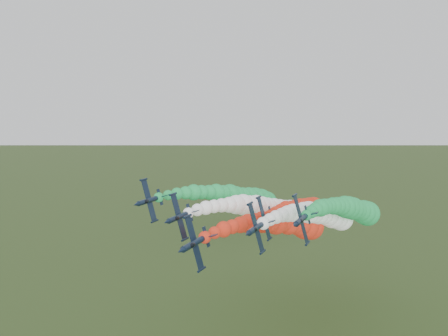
{
  "coord_description": "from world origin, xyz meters",
  "views": [
    {
      "loc": [
        38.85,
        -83.13,
        69.09
      ],
      "look_at": [
        -1.15,
        5.58,
        57.21
      ],
      "focal_mm": 35.0,
      "sensor_mm": 36.0,
      "label": 1
    }
  ],
  "objects_px": {
    "jet_inner_left": "(268,209)",
    "jet_outer_right": "(354,210)",
    "jet_lead": "(290,224)",
    "jet_trail": "(325,210)",
    "jet_inner_right": "(324,215)",
    "jet_outer_left": "(245,198)"
  },
  "relations": [
    {
      "from": "jet_outer_left",
      "to": "jet_trail",
      "type": "distance_m",
      "value": 29.3
    },
    {
      "from": "jet_inner_right",
      "to": "jet_trail",
      "type": "xyz_separation_m",
      "value": [
        -3.12,
        16.54,
        -1.88
      ]
    },
    {
      "from": "jet_inner_left",
      "to": "jet_outer_left",
      "type": "distance_m",
      "value": 12.87
    },
    {
      "from": "jet_outer_left",
      "to": "jet_outer_right",
      "type": "height_order",
      "value": "jet_outer_left"
    },
    {
      "from": "jet_lead",
      "to": "jet_inner_left",
      "type": "height_order",
      "value": "jet_inner_left"
    },
    {
      "from": "jet_inner_right",
      "to": "jet_outer_right",
      "type": "height_order",
      "value": "jet_outer_right"
    },
    {
      "from": "jet_inner_left",
      "to": "jet_trail",
      "type": "height_order",
      "value": "jet_inner_left"
    },
    {
      "from": "jet_outer_right",
      "to": "jet_inner_right",
      "type": "bearing_deg",
      "value": -149.37
    },
    {
      "from": "jet_lead",
      "to": "jet_trail",
      "type": "xyz_separation_m",
      "value": [
        4.83,
        28.45,
        -0.82
      ]
    },
    {
      "from": "jet_lead",
      "to": "jet_inner_right",
      "type": "xyz_separation_m",
      "value": [
        7.95,
        11.91,
        1.06
      ]
    },
    {
      "from": "jet_outer_left",
      "to": "jet_trail",
      "type": "relative_size",
      "value": 1.0
    },
    {
      "from": "jet_inner_left",
      "to": "jet_outer_right",
      "type": "distance_m",
      "value": 28.04
    },
    {
      "from": "jet_inner_right",
      "to": "jet_trail",
      "type": "height_order",
      "value": "jet_inner_right"
    },
    {
      "from": "jet_lead",
      "to": "jet_inner_right",
      "type": "bearing_deg",
      "value": 56.28
    },
    {
      "from": "jet_inner_left",
      "to": "jet_outer_left",
      "type": "bearing_deg",
      "value": 150.13
    },
    {
      "from": "jet_inner_right",
      "to": "jet_trail",
      "type": "distance_m",
      "value": 16.93
    },
    {
      "from": "jet_inner_left",
      "to": "jet_trail",
      "type": "relative_size",
      "value": 1.0
    },
    {
      "from": "jet_lead",
      "to": "jet_outer_right",
      "type": "distance_m",
      "value": 23.9
    },
    {
      "from": "jet_inner_right",
      "to": "jet_outer_left",
      "type": "relative_size",
      "value": 1.0
    },
    {
      "from": "jet_trail",
      "to": "jet_inner_right",
      "type": "bearing_deg",
      "value": -79.32
    },
    {
      "from": "jet_lead",
      "to": "jet_trail",
      "type": "height_order",
      "value": "jet_lead"
    },
    {
      "from": "jet_outer_left",
      "to": "jet_trail",
      "type": "xyz_separation_m",
      "value": [
        26.65,
        11.35,
        -4.41
      ]
    }
  ]
}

